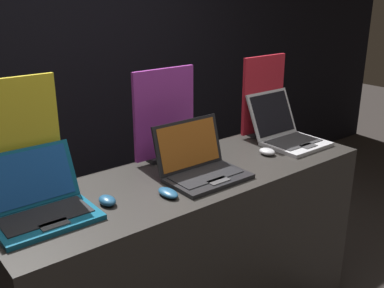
# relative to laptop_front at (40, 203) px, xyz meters

# --- Properties ---
(wall_back) EXTENTS (8.00, 0.05, 2.80)m
(wall_back) POSITION_rel_laptop_front_xyz_m (0.71, 1.52, 0.34)
(wall_back) COLOR black
(wall_back) RESTS_ON ground_plane
(display_counter) EXTENTS (1.85, 0.59, 1.00)m
(display_counter) POSITION_rel_laptop_front_xyz_m (0.71, -0.04, -0.56)
(display_counter) COLOR #282623
(display_counter) RESTS_ON ground_plane
(laptop_front) EXTENTS (0.37, 0.33, 0.24)m
(laptop_front) POSITION_rel_laptop_front_xyz_m (0.00, 0.00, 0.00)
(laptop_front) COLOR #0F5170
(laptop_front) RESTS_ON display_counter
(mouse_front) EXTENTS (0.06, 0.09, 0.04)m
(mouse_front) POSITION_rel_laptop_front_xyz_m (0.25, -0.07, -0.04)
(mouse_front) COLOR navy
(mouse_front) RESTS_ON display_counter
(promo_stand_front) EXTENTS (0.34, 0.07, 0.51)m
(promo_stand_front) POSITION_rel_laptop_front_xyz_m (0.00, 0.18, 0.19)
(promo_stand_front) COLOR black
(promo_stand_front) RESTS_ON display_counter
(laptop_middle) EXTENTS (0.37, 0.30, 0.25)m
(laptop_middle) POSITION_rel_laptop_front_xyz_m (0.73, -0.09, 0.00)
(laptop_middle) COLOR black
(laptop_middle) RESTS_ON display_counter
(mouse_middle) EXTENTS (0.06, 0.12, 0.03)m
(mouse_middle) POSITION_rel_laptop_front_xyz_m (0.49, -0.16, -0.04)
(mouse_middle) COLOR navy
(mouse_middle) RESTS_ON display_counter
(promo_stand_middle) EXTENTS (0.35, 0.07, 0.47)m
(promo_stand_middle) POSITION_rel_laptop_front_xyz_m (0.73, 0.20, 0.17)
(promo_stand_middle) COLOR black
(promo_stand_middle) RESTS_ON display_counter
(laptop_back) EXTENTS (0.32, 0.39, 0.27)m
(laptop_back) POSITION_rel_laptop_front_xyz_m (1.42, -0.01, 0.01)
(laptop_back) COLOR #B7B7BC
(laptop_back) RESTS_ON display_counter
(mouse_back) EXTENTS (0.07, 0.09, 0.03)m
(mouse_back) POSITION_rel_laptop_front_xyz_m (1.19, -0.08, -0.04)
(mouse_back) COLOR #B2B2B7
(mouse_back) RESTS_ON display_counter
(promo_stand_back) EXTENTS (0.32, 0.07, 0.47)m
(promo_stand_back) POSITION_rel_laptop_front_xyz_m (1.42, 0.18, 0.17)
(promo_stand_back) COLOR black
(promo_stand_back) RESTS_ON display_counter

